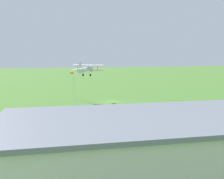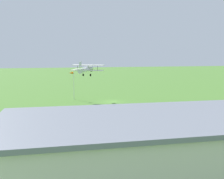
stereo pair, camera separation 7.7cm
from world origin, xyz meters
name	(u,v)px [view 1 (the left image)]	position (x,y,z in m)	size (l,w,h in m)	color
ground_plane	(111,101)	(0.00, 0.00, 0.00)	(400.00, 400.00, 0.00)	#47752D
hangar	(224,145)	(0.42, 41.39, 3.04)	(39.75, 13.97, 6.06)	beige
biplane	(86,69)	(5.90, -1.12, 7.96)	(7.88, 7.60, 3.65)	silver
windsock	(71,75)	(9.07, -5.10, 6.26)	(1.44, 1.32, 7.15)	silver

